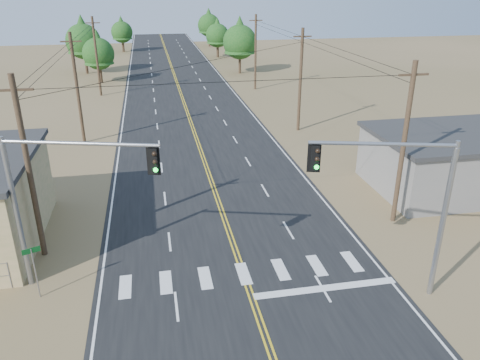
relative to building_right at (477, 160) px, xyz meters
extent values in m
cube|color=black|center=(-19.00, 14.00, -1.99)|extent=(15.00, 200.00, 0.02)
cube|color=gray|center=(0.00, 0.00, 0.00)|extent=(15.00, 8.00, 4.00)
cylinder|color=gray|center=(-30.50, -7.00, -1.25)|extent=(0.06, 0.06, 1.50)
cylinder|color=#4C3826|center=(-29.50, -4.00, 3.00)|extent=(0.30, 0.30, 10.00)
cube|color=#4C3826|center=(-29.50, -4.00, 7.20)|extent=(1.80, 0.12, 0.12)
cylinder|color=#4C3826|center=(-29.50, 16.00, 3.00)|extent=(0.30, 0.30, 10.00)
cube|color=#4C3826|center=(-29.50, 16.00, 7.20)|extent=(1.80, 0.12, 0.12)
cylinder|color=#4C3826|center=(-29.50, 36.00, 3.00)|extent=(0.30, 0.30, 10.00)
cube|color=#4C3826|center=(-29.50, 36.00, 7.20)|extent=(1.80, 0.12, 0.12)
cylinder|color=#4C3826|center=(-8.50, -4.00, 3.00)|extent=(0.30, 0.30, 10.00)
cube|color=#4C3826|center=(-8.50, -4.00, 7.20)|extent=(1.80, 0.12, 0.12)
cylinder|color=#4C3826|center=(-8.50, 16.00, 3.00)|extent=(0.30, 0.30, 10.00)
cube|color=#4C3826|center=(-8.50, 16.00, 7.20)|extent=(1.80, 0.12, 0.12)
cylinder|color=#4C3826|center=(-8.50, 36.00, 3.00)|extent=(0.30, 0.30, 10.00)
cube|color=#4C3826|center=(-8.50, 36.00, 7.20)|extent=(1.80, 0.12, 0.12)
cylinder|color=gray|center=(-29.66, -6.76, 1.71)|extent=(0.25, 0.25, 7.41)
cylinder|color=gray|center=(-29.66, -6.76, 5.41)|extent=(0.19, 0.19, 0.64)
cylinder|color=gray|center=(-26.24, -7.74, 5.52)|extent=(6.88, 2.12, 0.17)
cube|color=black|center=(-23.13, -8.63, 4.83)|extent=(0.44, 0.41, 1.17)
sphere|color=black|center=(-23.08, -8.81, 5.20)|extent=(0.21, 0.21, 0.21)
sphere|color=black|center=(-23.08, -8.81, 4.83)|extent=(0.21, 0.21, 0.21)
sphere|color=#0CE533|center=(-23.08, -8.81, 4.46)|extent=(0.21, 0.21, 0.21)
cylinder|color=gray|center=(-10.42, -11.31, 1.74)|extent=(0.26, 0.26, 7.49)
cylinder|color=gray|center=(-10.42, -11.31, 5.49)|extent=(0.19, 0.19, 0.64)
cylinder|color=gray|center=(-13.46, -10.51, 5.59)|extent=(6.13, 1.76, 0.17)
cube|color=black|center=(-16.20, -9.80, 4.90)|extent=(0.44, 0.41, 1.18)
sphere|color=black|center=(-16.15, -9.98, 5.27)|extent=(0.21, 0.21, 0.21)
sphere|color=black|center=(-16.15, -9.98, 4.90)|extent=(0.21, 0.21, 0.21)
sphere|color=#0CE533|center=(-16.15, -9.98, 4.52)|extent=(0.21, 0.21, 0.21)
cylinder|color=gray|center=(-29.00, -8.00, -0.66)|extent=(0.06, 0.06, 2.69)
cube|color=#0A4C1A|center=(-29.00, -8.00, 0.58)|extent=(0.76, 0.33, 0.27)
cylinder|color=#3F2D1E|center=(-30.10, 44.87, -0.62)|extent=(0.42, 0.42, 2.76)
cone|color=#164D17|center=(-30.10, 44.87, 3.22)|extent=(4.30, 4.30, 4.91)
sphere|color=#164D17|center=(-30.10, 44.87, 2.22)|extent=(4.60, 4.60, 4.60)
cylinder|color=#3F2D1E|center=(-32.99, 53.09, -0.33)|extent=(0.44, 0.44, 3.34)
cone|color=#164D17|center=(-32.99, 53.09, 4.30)|extent=(5.19, 5.19, 5.93)
sphere|color=#164D17|center=(-32.99, 53.09, 3.10)|extent=(5.56, 5.56, 5.56)
cylinder|color=#3F2D1E|center=(-28.00, 78.15, -0.66)|extent=(0.49, 0.49, 2.67)
cone|color=#164D17|center=(-28.00, 78.15, 3.04)|extent=(4.15, 4.15, 4.75)
sphere|color=#164D17|center=(-28.00, 78.15, 2.08)|extent=(4.45, 4.45, 4.45)
cylinder|color=#3F2D1E|center=(-8.27, 48.54, -0.37)|extent=(0.41, 0.41, 3.26)
cone|color=#164D17|center=(-8.27, 48.54, 4.16)|extent=(5.07, 5.07, 5.80)
sphere|color=#164D17|center=(-8.27, 48.54, 2.98)|extent=(5.43, 5.43, 5.43)
cylinder|color=#3F2D1E|center=(-9.25, 66.65, -0.63)|extent=(0.48, 0.48, 2.74)
cone|color=#164D17|center=(-9.25, 66.65, 3.18)|extent=(4.26, 4.26, 4.87)
sphere|color=#164D17|center=(-9.25, 66.65, 2.19)|extent=(4.57, 4.57, 4.57)
cylinder|color=#3F2D1E|center=(-8.63, 84.13, -0.47)|extent=(0.43, 0.43, 3.06)
cone|color=#164D17|center=(-8.63, 84.13, 3.77)|extent=(4.76, 4.76, 5.44)
sphere|color=#164D17|center=(-8.63, 84.13, 2.67)|extent=(5.10, 5.10, 5.10)
camera|label=1|loc=(-23.06, -28.02, 12.02)|focal=35.00mm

